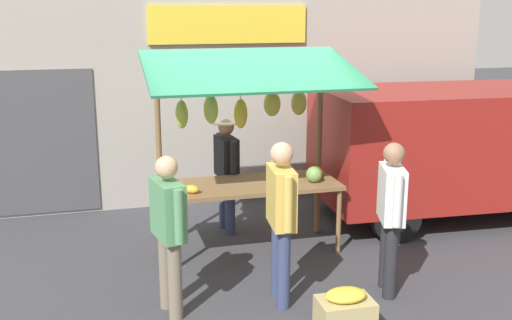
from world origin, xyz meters
The scene contains 9 objects.
ground_plane centered at (0.00, 0.00, 0.00)m, with size 40.00×40.00×0.00m, color #38383D.
street_backdrop centered at (0.05, -2.20, 1.70)m, with size 9.00×0.30×3.40m.
market_stall centered at (-0.03, -0.05, 1.55)m, with size 2.50×1.46×2.50m.
vendor_with_sunhat centered at (0.13, -0.75, 0.91)m, with size 0.40×0.67×1.56m.
shopper_with_shopping_bag centered at (-1.13, 1.54, 0.96)m, with size 0.36×0.68×1.66m.
shopper_with_ponytail centered at (0.05, 1.45, 1.00)m, with size 0.27×0.72×1.71m.
shopper_in_grey_tee centered at (1.18, 1.39, 0.94)m, with size 0.32×0.68×1.63m.
parked_van centered at (-3.29, -0.52, 1.12)m, with size 4.49×2.08×1.88m.
produce_crate_near centered at (-0.38, 2.16, 0.19)m, with size 0.53×0.38×0.42m.
Camera 1 is at (1.83, 7.07, 3.00)m, focal length 43.02 mm.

